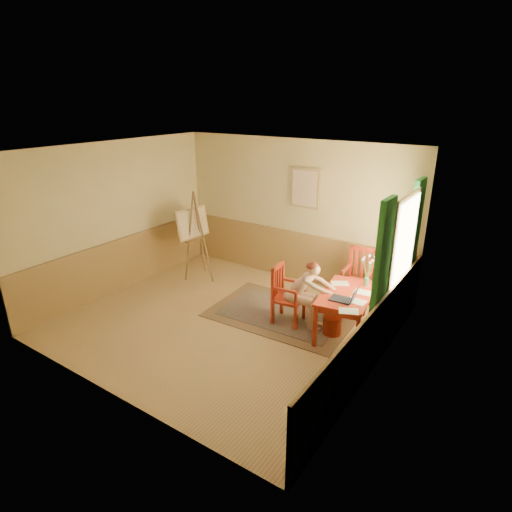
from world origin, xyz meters
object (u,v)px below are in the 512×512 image
Objects in this scene: chair_left at (286,294)px; chair_back at (358,279)px; table at (347,298)px; easel at (194,227)px; laptop at (345,298)px; figure at (304,291)px.

chair_back is at bearing 56.23° from chair_left.
table is 3.54m from easel.
easel is (-3.57, 0.72, 0.30)m from laptop.
chair_back is 0.94× the size of figure.
laptop is at bearing -11.42° from easel.
chair_left is 0.55× the size of easel.
easel is at bearing 166.28° from chair_left.
chair_back is 1.24m from figure.
chair_back is at bearing 100.91° from table.
figure is at bearing -168.56° from table.
laptop is at bearing -10.45° from figure.
chair_left is at bearing -170.42° from table.
figure is at bearing -11.68° from easel.
figure reaches higher than chair_back.
easel is at bearing 168.58° from laptop.
chair_left is 0.34m from figure.
easel reaches higher than chair_back.
easel is at bearing 172.68° from table.
table is 1.03m from chair_back.
table is 0.32m from laptop.
table is at bearing -79.09° from chair_back.
figure is at bearing 169.55° from laptop.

